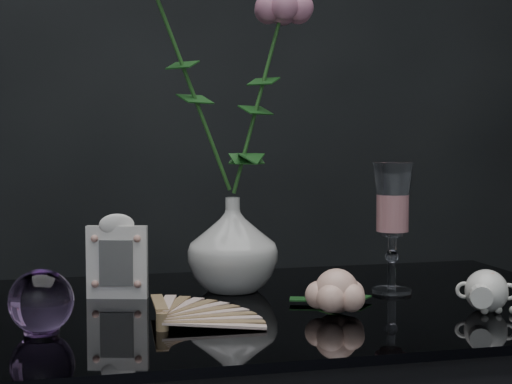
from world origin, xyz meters
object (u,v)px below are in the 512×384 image
object	(u,v)px
paperweight	(41,301)
wine_glass	(392,228)
picture_frame	(117,256)
pearl_jar	(486,289)
vase	(233,244)
loose_rose	(337,291)

from	to	relation	value
paperweight	wine_glass	bearing A→B (deg)	14.02
wine_glass	picture_frame	world-z (taller)	wine_glass
wine_glass	pearl_jar	size ratio (longest dim) A/B	0.94
picture_frame	pearl_jar	world-z (taller)	picture_frame
vase	pearl_jar	size ratio (longest dim) A/B	0.69
loose_rose	pearl_jar	distance (m)	0.21
wine_glass	loose_rose	world-z (taller)	wine_glass
picture_frame	loose_rose	xyz separation A→B (m)	(0.28, -0.18, -0.03)
picture_frame	paperweight	size ratio (longest dim) A/B	1.59
vase	paperweight	world-z (taller)	vase
vase	pearl_jar	distance (m)	0.38
paperweight	pearl_jar	size ratio (longest dim) A/B	0.37
picture_frame	loose_rose	size ratio (longest dim) A/B	0.69
picture_frame	vase	bearing A→B (deg)	19.18
picture_frame	loose_rose	world-z (taller)	picture_frame
paperweight	pearl_jar	bearing A→B (deg)	-1.91
wine_glass	pearl_jar	world-z (taller)	wine_glass
paperweight	pearl_jar	distance (m)	0.60
vase	picture_frame	bearing A→B (deg)	-176.41
vase	paperweight	xyz separation A→B (m)	(-0.28, -0.20, -0.03)
picture_frame	loose_rose	distance (m)	0.34
loose_rose	pearl_jar	size ratio (longest dim) A/B	0.85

